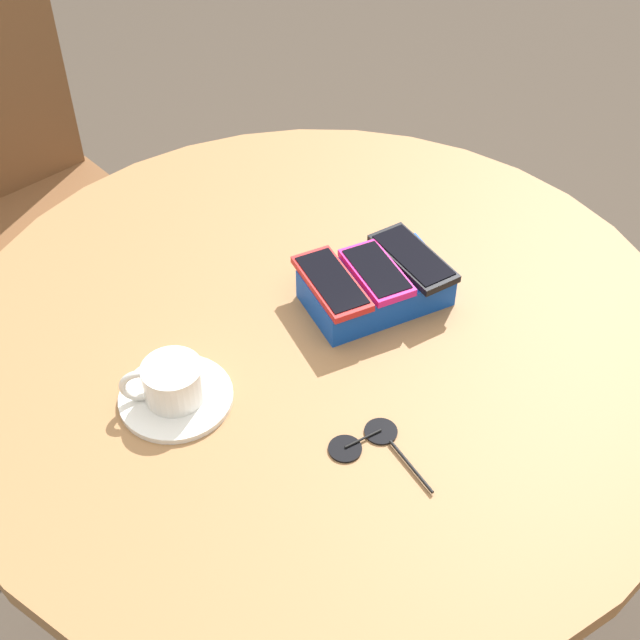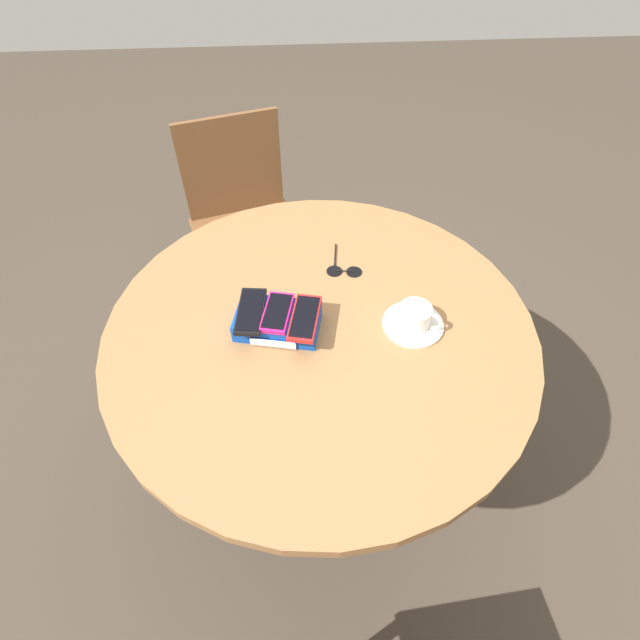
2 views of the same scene
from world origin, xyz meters
The scene contains 10 objects.
ground_plane centered at (0.00, 0.00, 0.00)m, with size 8.00×8.00×0.00m, color #42382D.
round_table centered at (0.00, 0.00, 0.65)m, with size 1.02×1.02×0.78m.
phone_box centered at (-0.10, 0.00, 0.81)m, with size 0.21×0.15×0.05m.
phone_black centered at (-0.16, 0.01, 0.83)m, with size 0.07×0.15×0.01m.
phone_magenta centered at (-0.10, 0.00, 0.84)m, with size 0.08×0.13×0.01m.
phone_red centered at (-0.04, -0.02, 0.83)m, with size 0.09×0.15×0.01m.
saucer centered at (0.22, -0.01, 0.79)m, with size 0.14×0.14×0.01m, color silver.
coffee_cup centered at (0.22, -0.02, 0.82)m, with size 0.10×0.08×0.05m.
sunglasses centered at (0.07, 0.19, 0.78)m, with size 0.09×0.13×0.01m.
chair_near_window centered at (-0.24, 0.83, 0.44)m, with size 0.50×0.50×0.84m.
Camera 2 is at (-0.05, -0.77, 1.67)m, focal length 28.00 mm.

